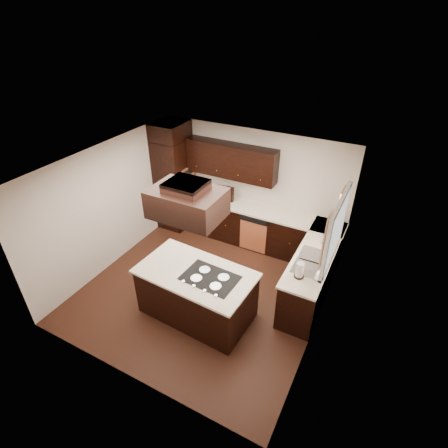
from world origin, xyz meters
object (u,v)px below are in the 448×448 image
(range_hood, at_px, (187,203))
(spice_rack, at_px, (225,193))
(oven_column, at_px, (174,184))
(island, at_px, (197,294))

(range_hood, bearing_deg, spice_rack, 104.54)
(range_hood, height_order, spice_rack, range_hood)
(oven_column, bearing_deg, range_hood, -50.26)
(island, bearing_deg, range_hood, 166.47)
(oven_column, distance_m, island, 3.08)
(spice_rack, bearing_deg, range_hood, -82.06)
(island, xyz_separation_m, range_hood, (-0.10, 0.03, 1.72))
(island, distance_m, spice_rack, 2.56)
(oven_column, xyz_separation_m, island, (1.97, -2.28, -0.62))
(spice_rack, bearing_deg, oven_column, 177.23)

